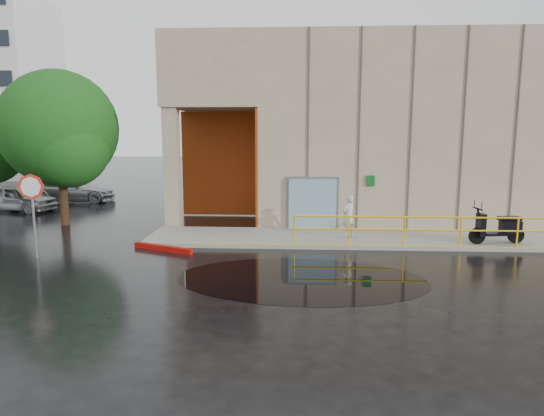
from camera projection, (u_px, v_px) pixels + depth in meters
The scene contains 12 objects.
ground at pixel (311, 275), 13.85m from camera, with size 120.00×120.00×0.00m, color black.
sidewalk at pixel (415, 239), 18.06m from camera, with size 20.00×3.00×0.15m, color gray.
building at pixel (410, 128), 23.73m from camera, with size 20.00×10.17×8.00m.
guardrail at pixel (433, 231), 16.62m from camera, with size 9.56×0.06×1.03m.
person at pixel (349, 216), 17.92m from camera, with size 0.58×0.38×1.58m, color silver.
scooter at pixel (498, 219), 16.88m from camera, with size 2.03×0.90×1.54m.
stop_sign at pixel (32, 198), 15.37m from camera, with size 0.82×0.12×2.74m.
red_curb at pixel (163, 248), 16.63m from camera, with size 2.40×0.18×0.18m, color #A00C05.
puddle at pixel (301, 279), 13.48m from camera, with size 6.99×4.30×0.01m, color black.
car_a at pixel (19, 198), 24.69m from camera, with size 1.57×3.91×1.33m, color #9FA1A5.
car_c at pixel (71, 190), 27.68m from camera, with size 1.95×4.80×1.39m, color #B9BBC1.
tree_near at pixel (61, 133), 20.37m from camera, with size 4.91×4.91×6.61m.
Camera 1 is at (-0.39, -13.40, 4.13)m, focal length 32.00 mm.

